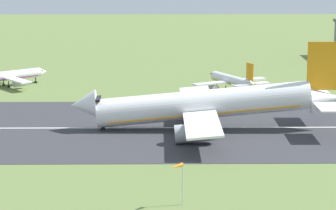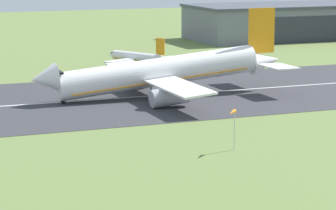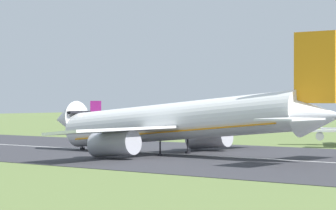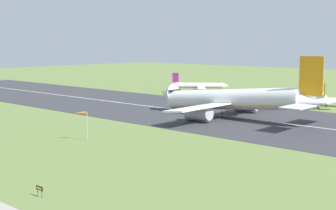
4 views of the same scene
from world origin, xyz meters
TOP-DOWN VIEW (x-y plane):
  - runway_strip at (0.00, 115.08)m, footprint 388.42×53.96m
  - runway_centreline at (0.00, 115.08)m, footprint 349.57×0.70m
  - airplane_landing at (-20.11, 113.54)m, footprint 55.81×48.39m
  - airplane_parked_east at (-69.93, 162.55)m, footprint 23.31×21.17m

SIDE VIEW (x-z plane):
  - runway_strip at x=0.00m, z-range 0.00..0.06m
  - runway_centreline at x=0.00m, z-range 0.06..0.07m
  - airplane_parked_east at x=-69.93m, z-range -1.36..6.93m
  - airplane_landing at x=-20.11m, z-range -3.91..14.11m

